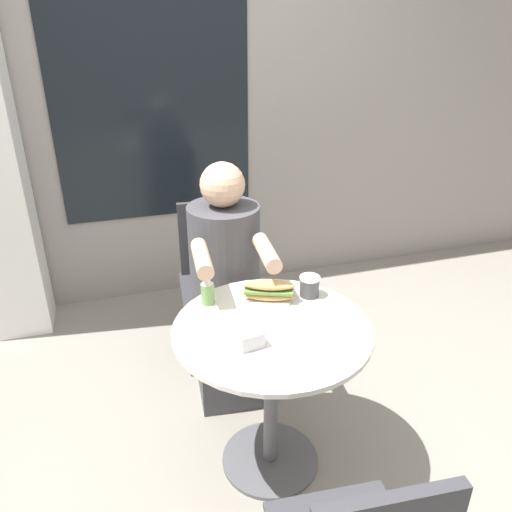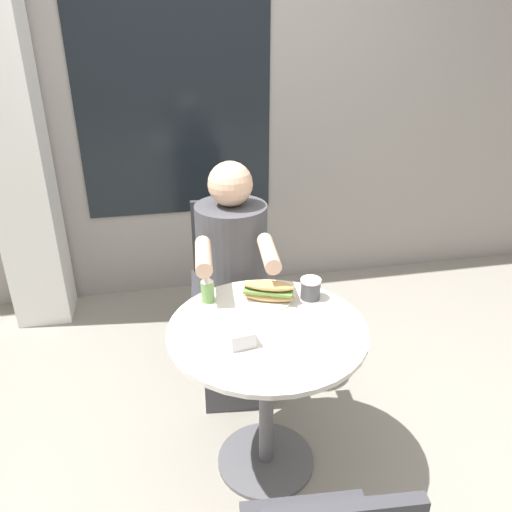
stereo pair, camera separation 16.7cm
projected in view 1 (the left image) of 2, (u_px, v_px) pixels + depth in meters
The scene contains 9 objects.
ground_plane at pixel (270, 460), 2.20m from camera, with size 8.00×8.00×0.00m, color gray.
storefront_wall at pixel (184, 82), 3.06m from camera, with size 8.00×0.09×2.80m.
cafe_table at pixel (272, 365), 1.97m from camera, with size 0.76×0.76×0.70m.
diner_chair at pixel (214, 266), 2.75m from camera, with size 0.41×0.41×0.87m.
seated_diner at pixel (227, 298), 2.45m from camera, with size 0.38×0.62×1.19m.
sandwich_on_plate at pixel (269, 292), 2.04m from camera, with size 0.23×0.18×0.09m.
drink_cup at pixel (309, 286), 2.08m from camera, with size 0.09×0.09×0.09m.
napkin_box at pixel (248, 337), 1.78m from camera, with size 0.10×0.10×0.06m.
condiment_bottle at pixel (208, 291), 2.02m from camera, with size 0.06×0.06×0.12m.
Camera 1 is at (-0.53, -1.50, 1.76)m, focal length 35.00 mm.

